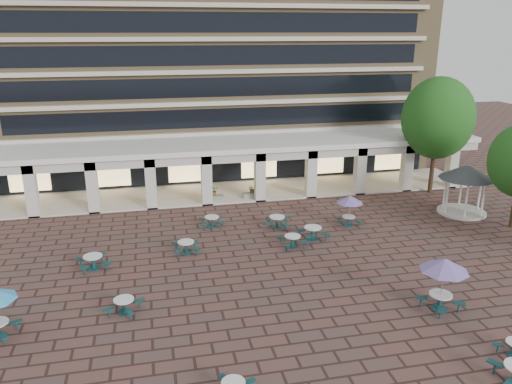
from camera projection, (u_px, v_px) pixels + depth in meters
ground at (272, 273)px, 27.98m from camera, size 120.00×120.00×0.00m
apartment_building at (209, 34)px, 47.76m from camera, size 40.00×15.50×25.20m
retail_arcade at (228, 158)px, 40.81m from camera, size 42.00×6.60×4.40m
picnic_table_5 at (93, 261)px, 28.31m from camera, size 2.14×2.14×0.81m
picnic_table_6 at (444, 267)px, 23.62m from camera, size 2.33×2.33×2.69m
picnic_table_7 at (292, 240)px, 31.19m from camera, size 1.84×1.84×0.76m
picnic_table_8 at (124, 305)px, 23.90m from camera, size 2.01×2.01×0.74m
picnic_table_9 at (212, 221)px, 34.41m from camera, size 1.69×1.69×0.75m
picnic_table_10 at (277, 221)px, 34.28m from camera, size 2.18×2.18×0.81m
picnic_table_11 at (350, 201)px, 34.23m from camera, size 1.87×1.87×2.16m
picnic_table_12 at (186, 246)px, 30.34m from camera, size 1.69×1.69×0.76m
picnic_table_13 at (313, 232)px, 32.33m from camera, size 2.12×2.12×0.85m
gazebo at (466, 177)px, 36.36m from camera, size 3.91×3.91×3.64m
tree_east_c at (438, 118)px, 39.98m from camera, size 5.74×5.74×9.57m
planter_left at (214, 195)px, 39.49m from camera, size 1.50×0.65×1.31m
planter_right at (252, 194)px, 40.15m from camera, size 1.50×0.69×1.18m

